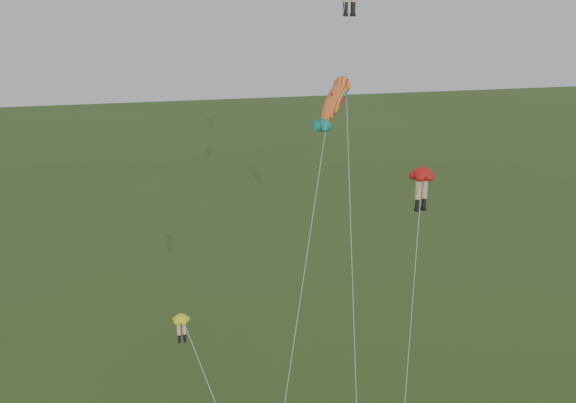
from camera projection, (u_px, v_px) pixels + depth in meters
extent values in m
cylinder|color=black|center=(345.00, 8.00, 36.88)|extent=(0.28, 0.28, 0.62)
cube|color=black|center=(345.00, 15.00, 36.99)|extent=(0.24, 0.38, 0.18)
cylinder|color=black|center=(353.00, 8.00, 37.07)|extent=(0.28, 0.28, 0.62)
cube|color=black|center=(353.00, 15.00, 37.18)|extent=(0.24, 0.38, 0.18)
cylinder|color=silver|center=(314.00, 207.00, 33.13)|extent=(8.19, 11.97, 24.47)
ellipsoid|color=red|center=(422.00, 174.00, 33.50)|extent=(1.61, 1.61, 0.70)
cylinder|color=#E9BB89|center=(418.00, 189.00, 33.64)|extent=(0.31, 0.31, 1.06)
cylinder|color=black|center=(417.00, 204.00, 33.86)|extent=(0.24, 0.24, 0.53)
cube|color=black|center=(417.00, 210.00, 33.96)|extent=(0.22, 0.33, 0.15)
cylinder|color=#E9BB89|center=(425.00, 188.00, 33.82)|extent=(0.31, 0.31, 1.06)
cylinder|color=black|center=(424.00, 203.00, 34.05)|extent=(0.24, 0.24, 0.53)
cube|color=black|center=(423.00, 209.00, 34.14)|extent=(0.22, 0.33, 0.15)
cylinder|color=silver|center=(410.00, 332.00, 30.91)|extent=(4.88, 8.29, 14.14)
ellipsoid|color=yellow|center=(181.00, 318.00, 29.78)|extent=(0.86, 0.86, 0.42)
cylinder|color=#E9BB89|center=(179.00, 328.00, 29.88)|extent=(0.19, 0.19, 0.64)
cylinder|color=black|center=(179.00, 338.00, 30.01)|extent=(0.14, 0.14, 0.32)
cube|color=black|center=(179.00, 342.00, 30.07)|extent=(0.11, 0.19, 0.09)
cylinder|color=#E9BB89|center=(184.00, 328.00, 29.95)|extent=(0.19, 0.19, 0.64)
cylinder|color=black|center=(185.00, 337.00, 30.09)|extent=(0.14, 0.14, 0.32)
cube|color=black|center=(185.00, 341.00, 30.15)|extent=(0.11, 0.19, 0.09)
ellipsoid|color=yellow|center=(335.00, 99.00, 30.57)|extent=(2.83, 2.92, 2.58)
sphere|color=yellow|center=(335.00, 99.00, 30.57)|extent=(1.52, 1.53, 1.25)
cone|color=#148274|center=(335.00, 99.00, 30.57)|extent=(1.30, 1.31, 1.22)
cone|color=#148274|center=(335.00, 99.00, 30.57)|extent=(1.30, 1.31, 1.22)
cone|color=#148274|center=(335.00, 99.00, 30.57)|extent=(0.73, 0.74, 0.68)
cone|color=#148274|center=(335.00, 99.00, 30.57)|extent=(0.73, 0.74, 0.68)
cone|color=red|center=(335.00, 99.00, 30.57)|extent=(0.76, 0.77, 0.66)
cylinder|color=silver|center=(347.00, 296.00, 30.36)|extent=(0.59, 5.75, 17.91)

